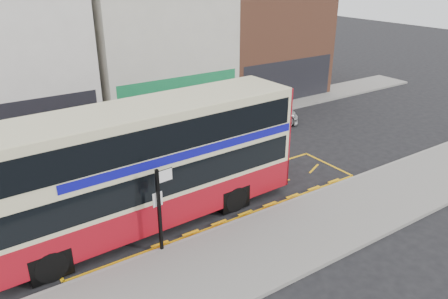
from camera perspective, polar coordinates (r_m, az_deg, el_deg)
ground at (r=18.18m, az=1.57°, el=-8.90°), size 120.00×120.00×0.00m
pavement at (r=16.64m, az=6.25°, el=-12.13°), size 40.00×4.00×0.15m
kerb at (r=17.89m, az=2.27°, el=-9.22°), size 40.00×0.15×0.15m
far_pavement at (r=26.94m, az=-12.05°, el=1.82°), size 50.00×3.00×0.15m
road_markings at (r=19.32m, az=-1.19°, el=-6.79°), size 14.00×3.40×0.01m
terrace_left at (r=28.07m, az=-26.86°, el=11.88°), size 8.00×8.01×11.80m
terrace_green_shop at (r=30.56m, az=-9.58°, el=14.25°), size 9.00×8.01×11.30m
terrace_right at (r=35.27m, az=4.30°, el=14.84°), size 9.00×8.01×10.30m
double_decker_bus at (r=16.99m, az=-9.71°, el=-1.81°), size 12.34×3.26×4.89m
bus_stop_post at (r=15.34m, az=-8.32°, el=-6.84°), size 0.79×0.15×3.17m
car_grey at (r=24.87m, az=-11.21°, el=1.40°), size 3.91×2.04×1.23m
car_white at (r=28.07m, az=4.43°, el=4.66°), size 5.72×3.64×1.54m
street_tree_right at (r=28.62m, az=-5.91°, el=11.34°), size 2.61×2.61×5.63m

